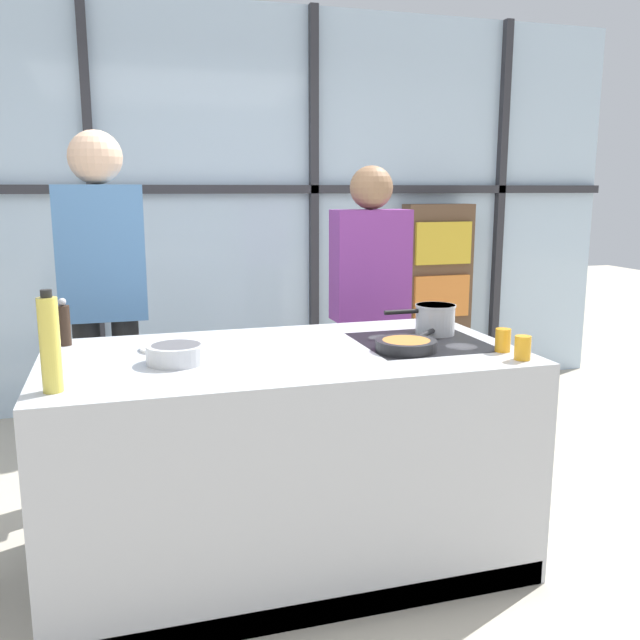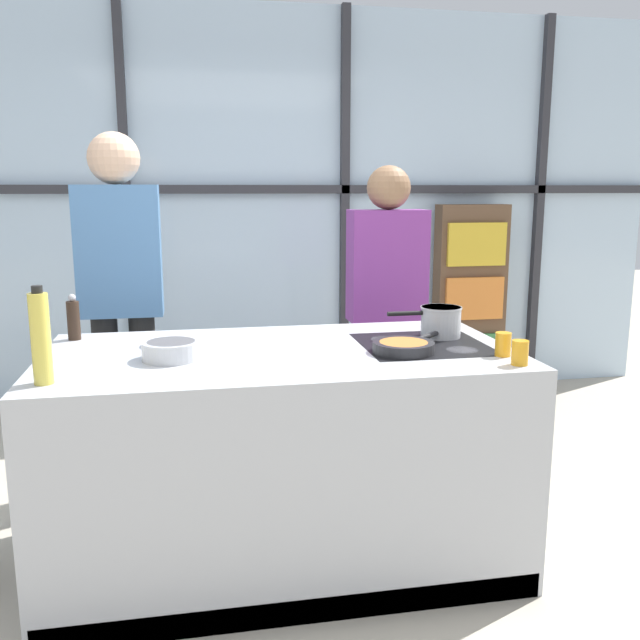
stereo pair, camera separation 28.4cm
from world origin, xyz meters
name	(u,v)px [view 2 (the right image)]	position (x,y,z in m)	size (l,w,h in m)	color
ground_plane	(283,554)	(0.00, 0.00, 0.00)	(18.00, 18.00, 0.00)	#BCB29E
back_window_wall	(239,209)	(0.00, 2.28, 1.40)	(6.40, 0.10, 2.80)	silver
bookshelf	(470,300)	(1.71, 2.09, 0.72)	(0.53, 0.19, 1.43)	brown
demo_island	(282,456)	(0.00, 0.00, 0.45)	(1.89, 0.98, 0.90)	#B7BABF
spectator_far_left	(121,286)	(-0.70, 0.88, 1.06)	(0.41, 0.25, 1.82)	black
spectator_center_left	(387,298)	(0.70, 0.88, 0.95)	(0.42, 0.23, 1.67)	#47382D
frying_pan	(404,346)	(0.48, -0.12, 0.93)	(0.37, 0.35, 0.04)	#232326
saucepan	(440,321)	(0.72, 0.12, 0.97)	(0.33, 0.18, 0.13)	silver
white_plate	(169,344)	(-0.45, 0.17, 0.91)	(0.23, 0.23, 0.01)	white
mixing_bowl	(171,350)	(-0.43, -0.06, 0.94)	(0.22, 0.22, 0.07)	silver
oil_bottle	(41,338)	(-0.84, -0.32, 1.06)	(0.06, 0.06, 0.33)	#E0CC4C
pepper_grinder	(73,319)	(-0.85, 0.37, 0.99)	(0.05, 0.05, 0.20)	#332319
juice_glass_near	(520,353)	(0.84, -0.39, 0.95)	(0.06, 0.06, 0.09)	orange
juice_glass_far	(503,344)	(0.84, -0.25, 0.95)	(0.06, 0.06, 0.09)	orange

